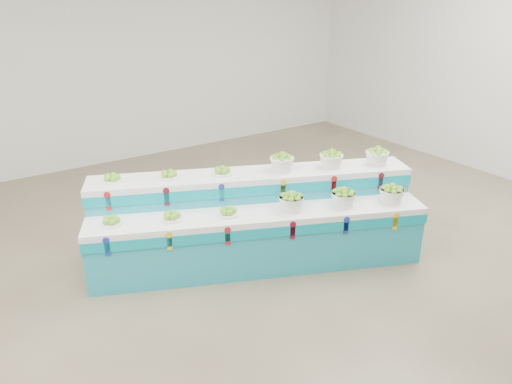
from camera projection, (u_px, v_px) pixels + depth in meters
ground at (288, 276)px, 5.39m from camera, size 10.00×10.00×0.00m
back_wall at (119, 51)px, 8.42m from camera, size 10.00×0.00×10.00m
display_stand at (256, 220)px, 5.56m from camera, size 3.89×2.42×1.02m
plate_lower_left at (111, 220)px, 4.98m from camera, size 0.31×0.31×0.10m
plate_lower_mid at (172, 216)px, 5.08m from camera, size 0.31×0.31×0.10m
plate_lower_right at (228, 211)px, 5.19m from camera, size 0.31×0.31×0.10m
basket_lower_left at (291, 202)px, 5.29m from camera, size 0.37×0.37×0.21m
basket_lower_mid at (343, 197)px, 5.39m from camera, size 0.37×0.37×0.21m
basket_lower_right at (391, 194)px, 5.49m from camera, size 0.37×0.37×0.21m
plate_upper_left at (112, 178)px, 5.29m from camera, size 0.31×0.31×0.10m
plate_upper_mid at (169, 174)px, 5.39m from camera, size 0.31×0.31×0.10m
plate_upper_right at (222, 171)px, 5.50m from camera, size 0.31×0.31×0.10m
basket_upper_left at (282, 162)px, 5.59m from camera, size 0.37×0.37×0.21m
basket_upper_mid at (331, 159)px, 5.70m from camera, size 0.37×0.37×0.21m
basket_upper_right at (377, 156)px, 5.80m from camera, size 0.37×0.37×0.21m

